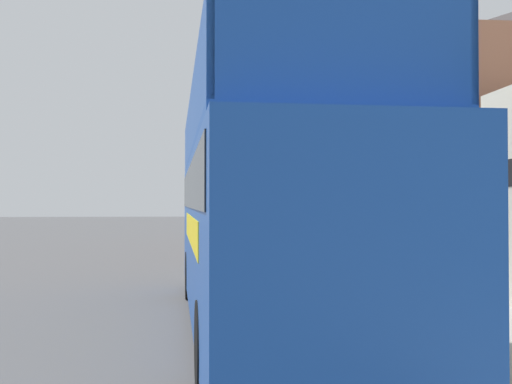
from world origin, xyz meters
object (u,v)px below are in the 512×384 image
at_px(lamp_post_third, 274,181).
at_px(pedestrian_second, 484,294).
at_px(lamp_post_nearest, 416,106).
at_px(lamp_post_second, 309,167).
at_px(tour_bus, 259,220).
at_px(parked_car_ahead_of_bus, 249,252).

bearing_deg(lamp_post_third, pedestrian_second, -88.96).
distance_m(pedestrian_second, lamp_post_third, 19.48).
bearing_deg(lamp_post_nearest, lamp_post_second, 89.64).
height_order(lamp_post_nearest, lamp_post_second, lamp_post_nearest).
bearing_deg(pedestrian_second, tour_bus, 127.20).
bearing_deg(lamp_post_second, pedestrian_second, -87.98).
relative_size(tour_bus, lamp_post_nearest, 2.29).
xyz_separation_m(parked_car_ahead_of_bus, pedestrian_second, (2.07, -11.36, 0.40)).
relative_size(tour_bus, lamp_post_third, 2.65).
bearing_deg(parked_car_ahead_of_bus, lamp_post_third, 80.94).
bearing_deg(tour_bus, lamp_post_third, 79.66).
bearing_deg(tour_bus, pedestrian_second, -55.53).
bearing_deg(lamp_post_third, tour_bus, -97.61).
bearing_deg(parked_car_ahead_of_bus, pedestrian_second, -76.64).
distance_m(pedestrian_second, lamp_post_nearest, 2.82).
relative_size(lamp_post_second, lamp_post_third, 1.02).
xyz_separation_m(pedestrian_second, lamp_post_nearest, (-0.42, 1.19, 2.52)).
bearing_deg(lamp_post_nearest, lamp_post_third, 89.78).
bearing_deg(parked_car_ahead_of_bus, lamp_post_second, -29.40).
relative_size(parked_car_ahead_of_bus, lamp_post_third, 1.04).
bearing_deg(tour_bus, lamp_post_second, 70.28).
bearing_deg(lamp_post_nearest, parked_car_ahead_of_bus, 99.20).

